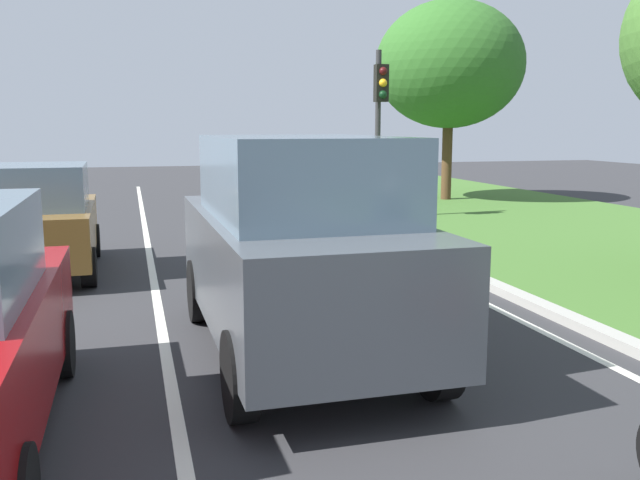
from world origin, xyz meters
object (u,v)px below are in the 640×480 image
object	(u,v)px
car_suv_ahead	(298,245)
tree_roadside_far	(450,65)
car_hatchback_far	(40,220)
traffic_light_near_right	(380,109)

from	to	relation	value
car_suv_ahead	tree_roadside_far	world-z (taller)	tree_roadside_far
car_hatchback_far	car_suv_ahead	bearing A→B (deg)	-59.55
car_suv_ahead	car_hatchback_far	world-z (taller)	car_suv_ahead
tree_roadside_far	traffic_light_near_right	bearing A→B (deg)	-134.12
car_hatchback_far	traffic_light_near_right	world-z (taller)	traffic_light_near_right
car_suv_ahead	traffic_light_near_right	xyz separation A→B (m)	(4.40, 9.64, 1.63)
car_suv_ahead	tree_roadside_far	size ratio (longest dim) A/B	0.73
car_hatchback_far	tree_roadside_far	size ratio (longest dim) A/B	0.60
car_hatchback_far	traffic_light_near_right	distance (m)	8.99
car_hatchback_far	traffic_light_near_right	bearing A→B (deg)	30.67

